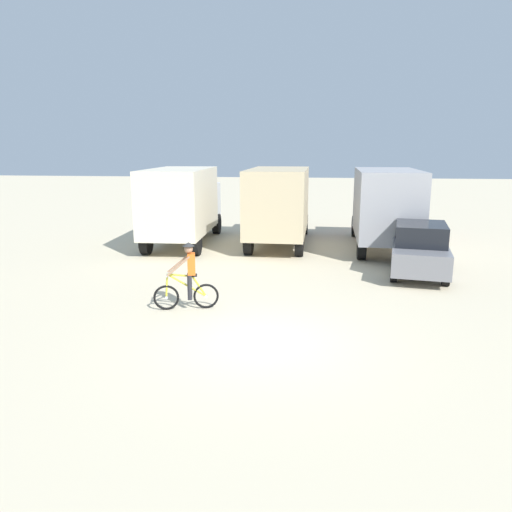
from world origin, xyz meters
TOP-DOWN VIEW (x-y plane):
  - ground_plane at (0.00, 0.00)m, footprint 120.00×120.00m
  - box_truck_cream_rv at (-4.66, 10.64)m, footprint 2.58×6.82m
  - box_truck_tan_camper at (-0.45, 11.06)m, footprint 2.50×6.79m
  - box_truck_grey_hauler at (4.02, 10.71)m, footprint 2.58×6.82m
  - sedan_parked at (4.65, 6.45)m, footprint 2.42×4.43m
  - cyclist_orange_shirt at (-2.19, 1.94)m, footprint 1.69×0.61m
  - supply_crate at (5.09, 6.29)m, footprint 1.09×1.10m

SIDE VIEW (x-z plane):
  - ground_plane at x=0.00m, z-range 0.00..0.00m
  - supply_crate at x=5.09m, z-range 0.00..0.54m
  - cyclist_orange_shirt at x=-2.19m, z-range -0.06..1.76m
  - sedan_parked at x=4.65m, z-range 0.00..1.76m
  - box_truck_cream_rv at x=-4.66m, z-range 0.20..3.55m
  - box_truck_tan_camper at x=-0.45m, z-range 0.20..3.55m
  - box_truck_grey_hauler at x=4.02m, z-range 0.20..3.55m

